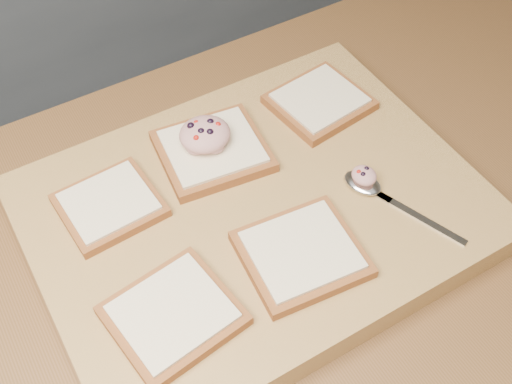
% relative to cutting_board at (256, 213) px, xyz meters
% --- Properties ---
extents(cutting_board, '(0.53, 0.40, 0.04)m').
position_rel_cutting_board_xyz_m(cutting_board, '(0.00, 0.00, 0.00)').
color(cutting_board, tan).
rests_on(cutting_board, island_counter).
extents(bread_far_left, '(0.12, 0.11, 0.02)m').
position_rel_cutting_board_xyz_m(bread_far_left, '(-0.15, 0.08, 0.03)').
color(bread_far_left, brown).
rests_on(bread_far_left, cutting_board).
extents(bread_far_center, '(0.14, 0.13, 0.02)m').
position_rel_cutting_board_xyz_m(bread_far_center, '(-0.01, 0.09, 0.03)').
color(bread_far_center, brown).
rests_on(bread_far_center, cutting_board).
extents(bread_far_right, '(0.13, 0.12, 0.02)m').
position_rel_cutting_board_xyz_m(bread_far_right, '(0.16, 0.10, 0.03)').
color(bread_far_right, brown).
rests_on(bread_far_right, cutting_board).
extents(bread_near_left, '(0.14, 0.13, 0.02)m').
position_rel_cutting_board_xyz_m(bread_near_left, '(-0.15, -0.09, 0.03)').
color(bread_near_left, brown).
rests_on(bread_near_left, cutting_board).
extents(bread_near_center, '(0.14, 0.13, 0.02)m').
position_rel_cutting_board_xyz_m(bread_near_center, '(0.00, -0.09, 0.03)').
color(bread_near_center, brown).
rests_on(bread_near_center, cutting_board).
extents(tuna_salad_dollop, '(0.06, 0.06, 0.03)m').
position_rel_cutting_board_xyz_m(tuna_salad_dollop, '(-0.01, 0.10, 0.05)').
color(tuna_salad_dollop, tan).
rests_on(tuna_salad_dollop, bread_far_center).
extents(spoon, '(0.08, 0.16, 0.01)m').
position_rel_cutting_board_xyz_m(spoon, '(0.13, -0.06, 0.03)').
color(spoon, silver).
rests_on(spoon, cutting_board).
extents(spoon_salad, '(0.03, 0.03, 0.02)m').
position_rel_cutting_board_xyz_m(spoon_salad, '(0.13, -0.04, 0.04)').
color(spoon_salad, tan).
rests_on(spoon_salad, spoon).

